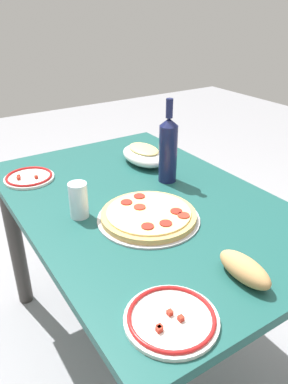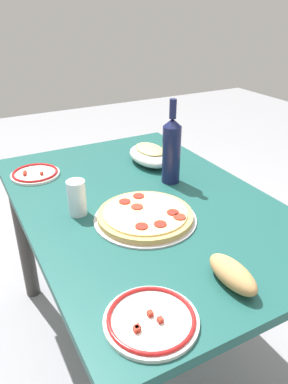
{
  "view_description": "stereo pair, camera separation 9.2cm",
  "coord_description": "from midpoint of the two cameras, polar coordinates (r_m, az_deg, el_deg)",
  "views": [
    {
      "loc": [
        0.98,
        -0.63,
        1.38
      ],
      "look_at": [
        0.0,
        0.0,
        0.77
      ],
      "focal_mm": 34.8,
      "sensor_mm": 36.0,
      "label": 1
    },
    {
      "loc": [
        1.02,
        -0.55,
        1.38
      ],
      "look_at": [
        0.0,
        0.0,
        0.77
      ],
      "focal_mm": 34.8,
      "sensor_mm": 36.0,
      "label": 2
    }
  ],
  "objects": [
    {
      "name": "wine_bottle",
      "position": [
        1.41,
        6.11,
        6.45
      ],
      "size": [
        0.07,
        0.07,
        0.32
      ],
      "color": "#141942",
      "rests_on": "dining_table"
    },
    {
      "name": "water_glass",
      "position": [
        1.22,
        -8.15,
        -0.91
      ],
      "size": [
        0.06,
        0.06,
        0.12
      ],
      "primitive_type": "cylinder",
      "color": "silver",
      "rests_on": "dining_table"
    },
    {
      "name": "pepperoni_pizza",
      "position": [
        1.2,
        2.4,
        -3.69
      ],
      "size": [
        0.33,
        0.33,
        0.03
      ],
      "color": "#B7B7BC",
      "rests_on": "dining_table"
    },
    {
      "name": "side_plate_near",
      "position": [
        0.86,
        4.31,
        -18.98
      ],
      "size": [
        0.21,
        0.21,
        0.02
      ],
      "color": "white",
      "rests_on": "dining_table"
    },
    {
      "name": "dining_table",
      "position": [
        1.39,
        1.9,
        -5.86
      ],
      "size": [
        1.25,
        0.83,
        0.74
      ],
      "color": "#194C47",
      "rests_on": "ground"
    },
    {
      "name": "bread_loaf",
      "position": [
        0.98,
        16.1,
        -12.05
      ],
      "size": [
        0.16,
        0.07,
        0.06
      ],
      "primitive_type": "ellipsoid",
      "color": "tan",
      "rests_on": "dining_table"
    },
    {
      "name": "side_plate_far",
      "position": [
        1.55,
        -14.73,
        2.73
      ],
      "size": [
        0.19,
        0.19,
        0.02
      ],
      "color": "white",
      "rests_on": "dining_table"
    },
    {
      "name": "baked_pasta_dish",
      "position": [
        1.6,
        2.51,
        5.75
      ],
      "size": [
        0.24,
        0.15,
        0.08
      ],
      "color": "white",
      "rests_on": "dining_table"
    },
    {
      "name": "ground_plane",
      "position": [
        1.8,
        1.58,
        -22.36
      ],
      "size": [
        8.0,
        8.0,
        0.0
      ],
      "primitive_type": "plane",
      "color": "gray",
      "rests_on": "ground"
    }
  ]
}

